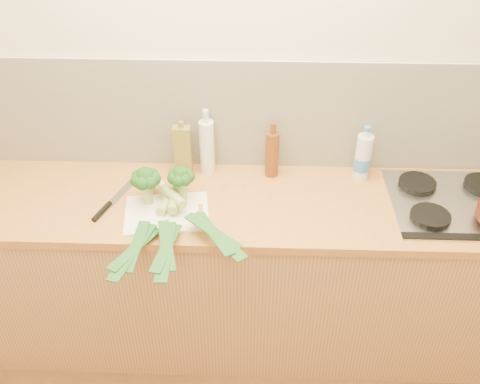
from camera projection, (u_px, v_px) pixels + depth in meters
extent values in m
plane|color=beige|center=(230.00, 89.00, 2.40)|extent=(3.50, 0.00, 3.50)
cube|color=silver|center=(230.00, 115.00, 2.47)|extent=(3.20, 0.02, 0.54)
cube|color=tan|center=(229.00, 274.00, 2.69)|extent=(3.20, 0.60, 0.86)
cube|color=#C87D3B|center=(228.00, 203.00, 2.42)|extent=(3.20, 0.62, 0.04)
cube|color=silver|center=(457.00, 204.00, 2.37)|extent=(0.58, 0.50, 0.01)
cube|color=black|center=(473.00, 237.00, 2.18)|extent=(0.58, 0.04, 0.01)
cylinder|color=black|center=(430.00, 217.00, 2.27)|extent=(0.17, 0.17, 0.03)
cylinder|color=black|center=(417.00, 184.00, 2.46)|extent=(0.17, 0.17, 0.03)
cube|color=white|center=(167.00, 213.00, 2.32)|extent=(0.39, 0.31, 0.01)
cylinder|color=#8FAA63|center=(148.00, 194.00, 2.35)|extent=(0.04, 0.04, 0.09)
sphere|color=#0F340E|center=(145.00, 176.00, 2.29)|extent=(0.08, 0.08, 0.08)
sphere|color=#0F340E|center=(154.00, 179.00, 2.30)|extent=(0.06, 0.06, 0.06)
sphere|color=#0F340E|center=(152.00, 175.00, 2.32)|extent=(0.06, 0.06, 0.06)
sphere|color=#0F340E|center=(145.00, 174.00, 2.33)|extent=(0.06, 0.06, 0.06)
sphere|color=#0F340E|center=(138.00, 176.00, 2.31)|extent=(0.06, 0.06, 0.06)
sphere|color=#0F340E|center=(137.00, 181.00, 2.28)|extent=(0.06, 0.06, 0.06)
sphere|color=#0F340E|center=(142.00, 183.00, 2.27)|extent=(0.06, 0.06, 0.06)
sphere|color=#0F340E|center=(150.00, 183.00, 2.27)|extent=(0.06, 0.06, 0.06)
cylinder|color=#8FAA63|center=(182.00, 191.00, 2.36)|extent=(0.04, 0.04, 0.09)
sphere|color=#0F340E|center=(181.00, 174.00, 2.31)|extent=(0.07, 0.07, 0.07)
sphere|color=#0F340E|center=(189.00, 177.00, 2.31)|extent=(0.06, 0.06, 0.06)
sphere|color=#0F340E|center=(186.00, 173.00, 2.34)|extent=(0.06, 0.06, 0.06)
sphere|color=#0F340E|center=(180.00, 172.00, 2.34)|extent=(0.06, 0.06, 0.06)
sphere|color=#0F340E|center=(174.00, 174.00, 2.33)|extent=(0.06, 0.06, 0.06)
sphere|color=#0F340E|center=(173.00, 178.00, 2.30)|extent=(0.06, 0.06, 0.06)
sphere|color=#0F340E|center=(178.00, 181.00, 2.29)|extent=(0.06, 0.06, 0.06)
sphere|color=#0F340E|center=(185.00, 180.00, 2.29)|extent=(0.06, 0.06, 0.06)
cylinder|color=white|center=(181.00, 182.00, 2.46)|extent=(0.08, 0.14, 0.04)
cylinder|color=#8CA653|center=(168.00, 200.00, 2.35)|extent=(0.09, 0.18, 0.04)
cube|color=#1B4D1C|center=(135.00, 248.00, 2.10)|extent=(0.17, 0.29, 0.02)
cube|color=#1B4D1C|center=(133.00, 251.00, 2.08)|extent=(0.14, 0.34, 0.01)
cube|color=#1B4D1C|center=(136.00, 246.00, 2.11)|extent=(0.06, 0.28, 0.02)
cylinder|color=white|center=(177.00, 182.00, 2.43)|extent=(0.04, 0.13, 0.04)
cylinder|color=#8CA653|center=(174.00, 200.00, 2.32)|extent=(0.05, 0.16, 0.04)
cube|color=#1B4D1C|center=(166.00, 247.00, 2.08)|extent=(0.09, 0.30, 0.02)
cube|color=#1B4D1C|center=(166.00, 251.00, 2.06)|extent=(0.06, 0.34, 0.01)
cube|color=#1B4D1C|center=(167.00, 245.00, 2.08)|extent=(0.11, 0.28, 0.02)
cylinder|color=white|center=(158.00, 182.00, 2.40)|extent=(0.11, 0.12, 0.04)
cylinder|color=#8CA653|center=(173.00, 196.00, 2.31)|extent=(0.13, 0.15, 0.04)
cube|color=#1B4D1C|center=(214.00, 233.00, 2.12)|extent=(0.18, 0.28, 0.02)
cube|color=#1B4D1C|center=(217.00, 236.00, 2.10)|extent=(0.25, 0.29, 0.01)
cube|color=#1B4D1C|center=(213.00, 231.00, 2.12)|extent=(0.25, 0.21, 0.02)
cube|color=silver|center=(122.00, 193.00, 2.44)|extent=(0.10, 0.19, 0.00)
cylinder|color=black|center=(102.00, 211.00, 2.32)|extent=(0.06, 0.13, 0.02)
cube|color=olive|center=(183.00, 151.00, 2.49)|extent=(0.08, 0.05, 0.25)
cylinder|color=olive|center=(181.00, 124.00, 2.41)|extent=(0.02, 0.02, 0.03)
cylinder|color=silver|center=(207.00, 147.00, 2.50)|extent=(0.07, 0.07, 0.27)
cylinder|color=silver|center=(206.00, 116.00, 2.40)|extent=(0.03, 0.03, 0.06)
cylinder|color=#612F12|center=(272.00, 154.00, 2.50)|extent=(0.06, 0.06, 0.23)
cylinder|color=#612F12|center=(273.00, 128.00, 2.41)|extent=(0.03, 0.03, 0.05)
cylinder|color=silver|center=(363.00, 157.00, 2.48)|extent=(0.08, 0.08, 0.22)
cylinder|color=silver|center=(367.00, 134.00, 2.40)|extent=(0.03, 0.03, 0.03)
cylinder|color=#3271BE|center=(362.00, 163.00, 2.50)|extent=(0.08, 0.08, 0.07)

